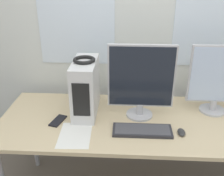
# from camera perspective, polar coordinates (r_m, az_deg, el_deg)

# --- Properties ---
(wall_back) EXTENTS (8.00, 0.07, 2.70)m
(wall_back) POSITION_cam_1_polar(r_m,az_deg,el_deg) (2.21, 6.95, 14.09)
(wall_back) COLOR silver
(wall_back) RESTS_ON ground_plane
(desk) EXTENTS (2.11, 0.79, 0.74)m
(desk) POSITION_cam_1_polar(r_m,az_deg,el_deg) (1.97, 6.79, -8.09)
(desk) COLOR #D1BA8E
(desk) RESTS_ON ground_plane
(pc_tower) EXTENTS (0.17, 0.40, 0.41)m
(pc_tower) POSITION_cam_1_polar(r_m,az_deg,el_deg) (1.95, -5.79, 0.09)
(pc_tower) COLOR silver
(pc_tower) RESTS_ON desk
(headphones) EXTENTS (0.16, 0.16, 0.02)m
(headphones) POSITION_cam_1_polar(r_m,az_deg,el_deg) (1.87, -6.07, 6.12)
(headphones) COLOR black
(headphones) RESTS_ON pc_tower
(monitor_main) EXTENTS (0.47, 0.20, 0.55)m
(monitor_main) POSITION_cam_1_polar(r_m,az_deg,el_deg) (1.86, 6.34, 1.60)
(monitor_main) COLOR #B7B7BC
(monitor_main) RESTS_ON desk
(monitor_right_near) EXTENTS (0.43, 0.20, 0.52)m
(monitor_right_near) POSITION_cam_1_polar(r_m,az_deg,el_deg) (2.07, 22.07, 1.85)
(monitor_right_near) COLOR #B7B7BC
(monitor_right_near) RESTS_ON desk
(keyboard) EXTENTS (0.40, 0.15, 0.02)m
(keyboard) POSITION_cam_1_polar(r_m,az_deg,el_deg) (1.81, 6.60, -9.16)
(keyboard) COLOR #28282D
(keyboard) RESTS_ON desk
(mouse) EXTENTS (0.05, 0.09, 0.02)m
(mouse) POSITION_cam_1_polar(r_m,az_deg,el_deg) (1.84, 14.87, -9.28)
(mouse) COLOR #2D2D2D
(mouse) RESTS_ON desk
(cell_phone) EXTENTS (0.11, 0.17, 0.01)m
(cell_phone) POSITION_cam_1_polar(r_m,az_deg,el_deg) (1.95, -11.69, -6.99)
(cell_phone) COLOR black
(cell_phone) RESTS_ON desk
(paper_sheet_left) EXTENTS (0.22, 0.30, 0.00)m
(paper_sheet_left) POSITION_cam_1_polar(r_m,az_deg,el_deg) (1.79, -8.05, -10.09)
(paper_sheet_left) COLOR white
(paper_sheet_left) RESTS_ON desk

